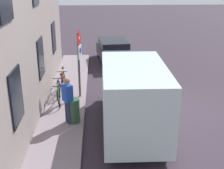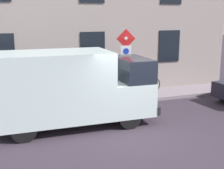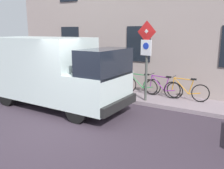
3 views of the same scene
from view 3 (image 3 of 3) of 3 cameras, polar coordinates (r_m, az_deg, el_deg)
ground_plane at (r=7.16m, az=-10.40°, el=-10.07°), size 80.00×80.00×0.00m
sidewalk_slab at (r=10.19m, az=4.09°, el=-2.55°), size 1.65×15.90×0.14m
building_facade at (r=10.92m, az=7.28°, el=16.01°), size 0.75×13.90×6.79m
sign_post_stacked at (r=8.90m, az=8.13°, el=8.05°), size 0.19×0.55×2.83m
delivery_van at (r=8.93m, az=-13.66°, el=3.25°), size 2.06×5.35×2.50m
bicycle_orange at (r=9.58m, az=17.07°, el=-1.36°), size 0.46×1.71×0.89m
bicycle_purple at (r=9.83m, az=11.77°, el=-0.71°), size 0.46×1.72×0.89m
bicycle_green at (r=10.17m, az=6.77°, el=-0.09°), size 0.46×1.71×0.89m
pedestrian at (r=10.48m, az=-3.80°, el=3.47°), size 0.43×0.48×1.72m
litter_bin at (r=10.39m, az=-4.12°, el=0.69°), size 0.44×0.44×0.90m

